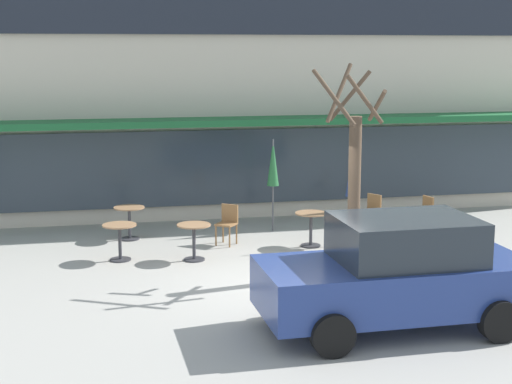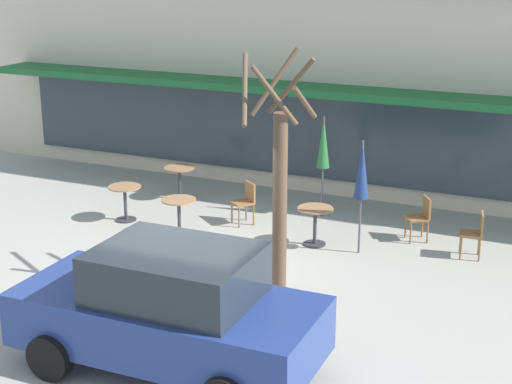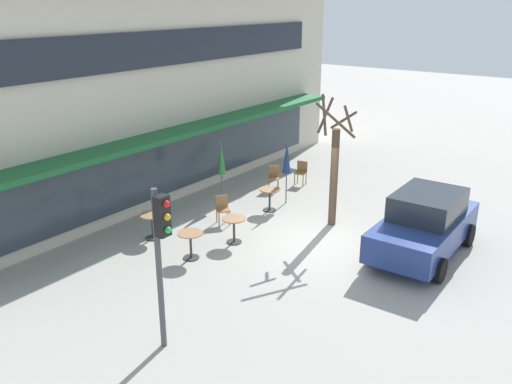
{
  "view_description": "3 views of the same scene",
  "coord_description": "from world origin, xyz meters",
  "px_view_note": "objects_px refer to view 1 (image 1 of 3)",
  "views": [
    {
      "loc": [
        -3.58,
        -13.48,
        4.28
      ],
      "look_at": [
        -0.09,
        2.76,
        1.27
      ],
      "focal_mm": 55.0,
      "sensor_mm": 36.0,
      "label": 1
    },
    {
      "loc": [
        6.07,
        -10.79,
        5.52
      ],
      "look_at": [
        0.02,
        2.44,
        1.02
      ],
      "focal_mm": 55.0,
      "sensor_mm": 36.0,
      "label": 2
    },
    {
      "loc": [
        -12.7,
        -6.89,
        6.68
      ],
      "look_at": [
        0.16,
        2.59,
        0.97
      ],
      "focal_mm": 38.0,
      "sensor_mm": 36.0,
      "label": 3
    }
  ],
  "objects_px": {
    "patio_umbrella_green_folded": "(352,173)",
    "cafe_chair_1": "(371,210)",
    "cafe_table_streetside": "(129,217)",
    "cafe_chair_2": "(228,221)",
    "patio_umbrella_cream_folded": "(273,164)",
    "cafe_table_near_wall": "(120,236)",
    "cafe_table_by_tree": "(194,236)",
    "street_tree": "(353,179)",
    "parked_sedan": "(397,273)",
    "cafe_table_mid_patio": "(311,223)",
    "cafe_chair_0": "(424,212)"
  },
  "relations": [
    {
      "from": "cafe_table_mid_patio",
      "to": "cafe_chair_1",
      "type": "xyz_separation_m",
      "value": [
        1.82,
        1.1,
        0.01
      ]
    },
    {
      "from": "cafe_chair_2",
      "to": "street_tree",
      "type": "distance_m",
      "value": 3.67
    },
    {
      "from": "patio_umbrella_green_folded",
      "to": "patio_umbrella_cream_folded",
      "type": "distance_m",
      "value": 2.21
    },
    {
      "from": "cafe_table_near_wall",
      "to": "street_tree",
      "type": "xyz_separation_m",
      "value": [
        4.35,
        -1.93,
        1.35
      ]
    },
    {
      "from": "cafe_table_by_tree",
      "to": "cafe_chair_1",
      "type": "distance_m",
      "value": 4.82
    },
    {
      "from": "cafe_table_streetside",
      "to": "cafe_chair_1",
      "type": "xyz_separation_m",
      "value": [
        5.7,
        -0.39,
        0.01
      ]
    },
    {
      "from": "cafe_table_streetside",
      "to": "patio_umbrella_cream_folded",
      "type": "distance_m",
      "value": 3.6
    },
    {
      "from": "parked_sedan",
      "to": "cafe_chair_1",
      "type": "bearing_deg",
      "value": 72.96
    },
    {
      "from": "cafe_chair_0",
      "to": "cafe_chair_2",
      "type": "relative_size",
      "value": 1.0
    },
    {
      "from": "cafe_chair_0",
      "to": "street_tree",
      "type": "xyz_separation_m",
      "value": [
        -2.77,
        -2.85,
        1.34
      ]
    },
    {
      "from": "street_tree",
      "to": "cafe_chair_0",
      "type": "bearing_deg",
      "value": 45.78
    },
    {
      "from": "patio_umbrella_green_folded",
      "to": "cafe_chair_0",
      "type": "relative_size",
      "value": 2.47
    },
    {
      "from": "cafe_table_mid_patio",
      "to": "parked_sedan",
      "type": "bearing_deg",
      "value": -91.45
    },
    {
      "from": "cafe_table_by_tree",
      "to": "cafe_chair_1",
      "type": "xyz_separation_m",
      "value": [
        4.5,
        1.72,
        0.01
      ]
    },
    {
      "from": "parked_sedan",
      "to": "cafe_table_streetside",
      "type": "bearing_deg",
      "value": 119.06
    },
    {
      "from": "patio_umbrella_cream_folded",
      "to": "parked_sedan",
      "type": "height_order",
      "value": "patio_umbrella_cream_folded"
    },
    {
      "from": "cafe_table_streetside",
      "to": "cafe_chair_2",
      "type": "bearing_deg",
      "value": -23.14
    },
    {
      "from": "cafe_table_by_tree",
      "to": "patio_umbrella_cream_folded",
      "type": "bearing_deg",
      "value": 46.04
    },
    {
      "from": "cafe_table_by_tree",
      "to": "cafe_chair_0",
      "type": "bearing_deg",
      "value": 12.28
    },
    {
      "from": "cafe_chair_1",
      "to": "cafe_table_streetside",
      "type": "bearing_deg",
      "value": 176.14
    },
    {
      "from": "cafe_table_mid_patio",
      "to": "street_tree",
      "type": "relative_size",
      "value": 0.19
    },
    {
      "from": "street_tree",
      "to": "cafe_table_by_tree",
      "type": "bearing_deg",
      "value": 150.42
    },
    {
      "from": "patio_umbrella_green_folded",
      "to": "patio_umbrella_cream_folded",
      "type": "height_order",
      "value": "same"
    },
    {
      "from": "cafe_table_mid_patio",
      "to": "cafe_chair_2",
      "type": "height_order",
      "value": "cafe_chair_2"
    },
    {
      "from": "cafe_table_near_wall",
      "to": "cafe_chair_0",
      "type": "bearing_deg",
      "value": 7.33
    },
    {
      "from": "cafe_table_mid_patio",
      "to": "patio_umbrella_cream_folded",
      "type": "distance_m",
      "value": 2.06
    },
    {
      "from": "cafe_table_mid_patio",
      "to": "patio_umbrella_green_folded",
      "type": "distance_m",
      "value": 1.44
    },
    {
      "from": "patio_umbrella_cream_folded",
      "to": "street_tree",
      "type": "height_order",
      "value": "street_tree"
    },
    {
      "from": "cafe_table_near_wall",
      "to": "cafe_chair_2",
      "type": "xyz_separation_m",
      "value": [
        2.42,
        0.89,
        0.01
      ]
    },
    {
      "from": "cafe_table_streetside",
      "to": "patio_umbrella_green_folded",
      "type": "height_order",
      "value": "patio_umbrella_green_folded"
    },
    {
      "from": "cafe_table_near_wall",
      "to": "street_tree",
      "type": "distance_m",
      "value": 4.95
    },
    {
      "from": "patio_umbrella_green_folded",
      "to": "cafe_chair_2",
      "type": "distance_m",
      "value": 2.96
    },
    {
      "from": "patio_umbrella_cream_folded",
      "to": "parked_sedan",
      "type": "xyz_separation_m",
      "value": [
        0.33,
        -6.94,
        -0.75
      ]
    },
    {
      "from": "cafe_chair_1",
      "to": "cafe_chair_2",
      "type": "distance_m",
      "value": 3.61
    },
    {
      "from": "patio_umbrella_green_folded",
      "to": "cafe_chair_1",
      "type": "relative_size",
      "value": 2.47
    },
    {
      "from": "cafe_chair_0",
      "to": "cafe_table_mid_patio",
      "type": "bearing_deg",
      "value": -168.44
    },
    {
      "from": "cafe_table_by_tree",
      "to": "cafe_chair_1",
      "type": "bearing_deg",
      "value": 20.92
    },
    {
      "from": "cafe_table_mid_patio",
      "to": "patio_umbrella_cream_folded",
      "type": "relative_size",
      "value": 0.35
    },
    {
      "from": "cafe_table_streetside",
      "to": "parked_sedan",
      "type": "xyz_separation_m",
      "value": [
        3.75,
        -6.75,
        0.36
      ]
    },
    {
      "from": "cafe_chair_2",
      "to": "cafe_table_near_wall",
      "type": "bearing_deg",
      "value": -159.82
    },
    {
      "from": "cafe_table_streetside",
      "to": "street_tree",
      "type": "relative_size",
      "value": 0.19
    },
    {
      "from": "cafe_table_streetside",
      "to": "patio_umbrella_green_folded",
      "type": "relative_size",
      "value": 0.35
    },
    {
      "from": "cafe_table_streetside",
      "to": "cafe_chair_2",
      "type": "relative_size",
      "value": 0.85
    },
    {
      "from": "cafe_chair_2",
      "to": "patio_umbrella_cream_folded",
      "type": "bearing_deg",
      "value": 40.36
    },
    {
      "from": "cafe_table_near_wall",
      "to": "cafe_table_mid_patio",
      "type": "relative_size",
      "value": 1.0
    },
    {
      "from": "parked_sedan",
      "to": "street_tree",
      "type": "xyz_separation_m",
      "value": [
        0.31,
        3.02,
        0.99
      ]
    },
    {
      "from": "cafe_table_streetside",
      "to": "cafe_chair_2",
      "type": "distance_m",
      "value": 2.31
    },
    {
      "from": "cafe_table_streetside",
      "to": "cafe_table_by_tree",
      "type": "xyz_separation_m",
      "value": [
        1.2,
        -2.1,
        0.0
      ]
    },
    {
      "from": "cafe_table_mid_patio",
      "to": "parked_sedan",
      "type": "xyz_separation_m",
      "value": [
        -0.13,
        -5.27,
        0.36
      ]
    },
    {
      "from": "parked_sedan",
      "to": "patio_umbrella_cream_folded",
      "type": "bearing_deg",
      "value": 92.74
    }
  ]
}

